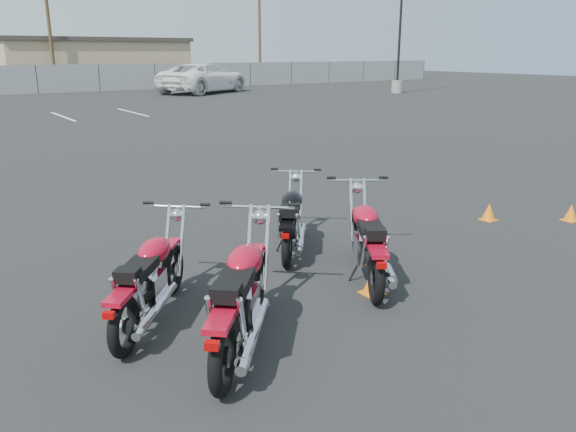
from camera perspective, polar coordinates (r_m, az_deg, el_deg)
ground at (r=6.61m, az=1.51°, el=-6.91°), size 120.00×120.00×0.00m
motorcycle_front_red at (r=5.74m, az=-13.79°, el=-6.26°), size 1.60×1.75×0.98m
motorcycle_second_black at (r=7.56m, az=0.38°, el=-0.37°), size 1.52×1.73×0.95m
motorcycle_third_red at (r=5.12m, az=-4.68°, el=-8.08°), size 1.78×1.94×1.09m
motorcycle_rear_red at (r=6.68m, az=8.11°, el=-2.52°), size 1.51×1.95×1.03m
training_cone_near at (r=9.58m, az=19.74°, el=0.42°), size 0.23×0.23×0.28m
training_cone_far at (r=10.07m, az=26.81°, el=0.32°), size 0.23×0.23×0.27m
training_cone_extra at (r=6.38m, az=8.57°, el=-6.63°), size 0.23×0.23×0.28m
light_pole_east at (r=38.48m, az=11.19°, el=15.95°), size 0.80×0.70×9.88m
tan_building_east at (r=50.77m, az=-19.45°, el=14.61°), size 14.40×9.40×3.70m
utility_pole_c at (r=44.99m, az=-23.15°, el=17.75°), size 1.80×0.24×9.00m
utility_pole_d at (r=52.74m, az=-2.91°, el=18.58°), size 1.80×0.24×9.00m
white_van at (r=38.31m, az=-8.58°, el=14.51°), size 6.49×8.46×3.00m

